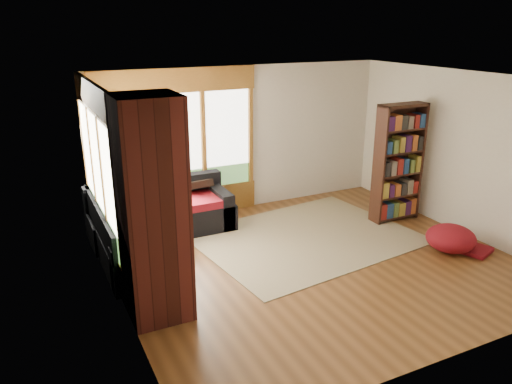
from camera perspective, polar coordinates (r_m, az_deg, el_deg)
name	(u,v)px	position (r m, az deg, el deg)	size (l,w,h in m)	color
floor	(314,261)	(7.39, 6.66, -7.80)	(5.50, 5.50, 0.00)	#593518
ceiling	(322,79)	(6.65, 7.52, 12.64)	(5.50, 5.50, 0.00)	white
wall_back	(242,139)	(9.04, -1.57, 6.06)	(5.50, 0.04, 2.60)	silver
wall_front	(461,245)	(5.14, 22.35, -5.60)	(5.50, 0.04, 2.60)	silver
wall_left	(115,206)	(5.94, -15.85, -1.58)	(0.04, 5.00, 2.60)	silver
wall_right	(463,154)	(8.68, 22.56, 4.07)	(0.04, 5.00, 2.60)	silver
windows_back	(179,144)	(8.58, -8.83, 5.49)	(2.82, 0.10, 1.90)	#906024
windows_left	(99,175)	(7.06, -17.49, 1.92)	(0.10, 2.62, 1.90)	#906024
roller_blind	(89,133)	(7.77, -18.56, 6.36)	(0.03, 0.72, 0.90)	#788E57
brick_chimney	(153,211)	(5.69, -11.72, -2.18)	(0.70, 0.70, 2.60)	#471914
sectional_sofa	(151,224)	(8.00, -11.93, -3.59)	(2.20, 2.20, 0.80)	black
area_rug	(306,237)	(8.12, 5.73, -5.18)	(3.34, 2.56, 0.01)	beige
bookshelf	(398,163)	(8.85, 15.96, 3.17)	(0.87, 0.29, 2.03)	#3A1C13
pouf	(451,238)	(8.13, 21.39, -4.87)	(0.74, 0.74, 0.40)	maroon
dog_tan	(167,197)	(7.76, -10.16, -0.52)	(0.93, 0.87, 0.46)	brown
dog_brindle	(125,210)	(7.39, -14.73, -1.97)	(0.73, 0.89, 0.44)	#392719
throw_pillows	(154,195)	(7.92, -11.63, -0.33)	(1.98, 1.68, 0.45)	black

